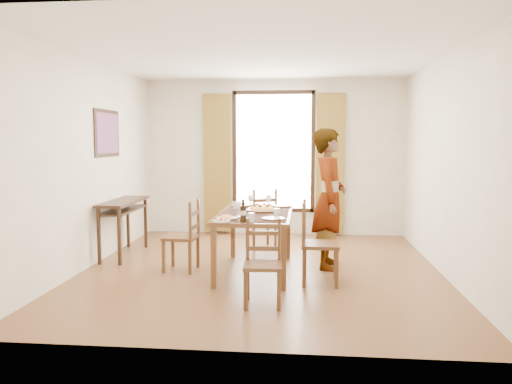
# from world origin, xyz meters

# --- Properties ---
(ground) EXTENTS (5.00, 5.00, 0.00)m
(ground) POSITION_xyz_m (0.00, 0.00, 0.00)
(ground) COLOR brown
(ground) RESTS_ON ground
(room_shell) EXTENTS (4.60, 5.10, 2.74)m
(room_shell) POSITION_xyz_m (-0.00, 0.13, 1.54)
(room_shell) COLOR silver
(room_shell) RESTS_ON ground
(console_table) EXTENTS (0.38, 1.20, 0.80)m
(console_table) POSITION_xyz_m (-2.03, 0.60, 0.68)
(console_table) COLOR black
(console_table) RESTS_ON ground
(dining_table) EXTENTS (0.90, 1.63, 0.76)m
(dining_table) POSITION_xyz_m (-0.07, -0.10, 0.69)
(dining_table) COLOR brown
(dining_table) RESTS_ON ground
(chair_west) EXTENTS (0.43, 0.43, 0.90)m
(chair_west) POSITION_xyz_m (-0.98, -0.13, 0.42)
(chair_west) COLOR #4F311A
(chair_west) RESTS_ON ground
(chair_north) EXTENTS (0.54, 0.54, 0.92)m
(chair_north) POSITION_xyz_m (-0.10, 1.29, 0.43)
(chair_north) COLOR #4F311A
(chair_north) RESTS_ON ground
(chair_south) EXTENTS (0.40, 0.40, 0.86)m
(chair_south) POSITION_xyz_m (0.13, -1.34, 0.40)
(chair_south) COLOR #4F311A
(chair_south) RESTS_ON ground
(chair_east) EXTENTS (0.43, 0.43, 0.96)m
(chair_east) POSITION_xyz_m (0.70, -0.54, 0.45)
(chair_east) COLOR #4F311A
(chair_east) RESTS_ON ground
(man) EXTENTS (0.76, 0.58, 1.80)m
(man) POSITION_xyz_m (0.86, 0.21, 0.90)
(man) COLOR #9799A0
(man) RESTS_ON ground
(plate_sw) EXTENTS (0.27, 0.27, 0.05)m
(plate_sw) POSITION_xyz_m (-0.34, -0.67, 0.78)
(plate_sw) COLOR silver
(plate_sw) RESTS_ON dining_table
(plate_se) EXTENTS (0.27, 0.27, 0.05)m
(plate_se) POSITION_xyz_m (0.19, -0.64, 0.78)
(plate_se) COLOR silver
(plate_se) RESTS_ON dining_table
(plate_nw) EXTENTS (0.27, 0.27, 0.05)m
(plate_nw) POSITION_xyz_m (-0.32, 0.47, 0.78)
(plate_nw) COLOR silver
(plate_nw) RESTS_ON dining_table
(plate_ne) EXTENTS (0.27, 0.27, 0.05)m
(plate_ne) POSITION_xyz_m (0.23, 0.46, 0.78)
(plate_ne) COLOR silver
(plate_ne) RESTS_ON dining_table
(pasta_platter) EXTENTS (0.40, 0.40, 0.10)m
(pasta_platter) POSITION_xyz_m (0.01, -0.00, 0.81)
(pasta_platter) COLOR #C05D18
(pasta_platter) RESTS_ON dining_table
(caprese_plate) EXTENTS (0.20, 0.20, 0.04)m
(caprese_plate) POSITION_xyz_m (-0.37, -0.85, 0.78)
(caprese_plate) COLOR silver
(caprese_plate) RESTS_ON dining_table
(wine_glass_a) EXTENTS (0.08, 0.08, 0.18)m
(wine_glass_a) POSITION_xyz_m (-0.23, -0.48, 0.85)
(wine_glass_a) COLOR white
(wine_glass_a) RESTS_ON dining_table
(wine_glass_b) EXTENTS (0.08, 0.08, 0.18)m
(wine_glass_b) POSITION_xyz_m (0.07, 0.28, 0.85)
(wine_glass_b) COLOR white
(wine_glass_b) RESTS_ON dining_table
(wine_glass_c) EXTENTS (0.08, 0.08, 0.18)m
(wine_glass_c) POSITION_xyz_m (-0.16, 0.27, 0.85)
(wine_glass_c) COLOR white
(wine_glass_c) RESTS_ON dining_table
(tumbler_a) EXTENTS (0.07, 0.07, 0.10)m
(tumbler_a) POSITION_xyz_m (0.22, -0.44, 0.81)
(tumbler_a) COLOR silver
(tumbler_a) RESTS_ON dining_table
(tumbler_b) EXTENTS (0.07, 0.07, 0.10)m
(tumbler_b) POSITION_xyz_m (-0.35, 0.17, 0.81)
(tumbler_b) COLOR silver
(tumbler_b) RESTS_ON dining_table
(tumbler_c) EXTENTS (0.07, 0.07, 0.10)m
(tumbler_c) POSITION_xyz_m (-0.04, -0.83, 0.81)
(tumbler_c) COLOR silver
(tumbler_c) RESTS_ON dining_table
(wine_bottle) EXTENTS (0.07, 0.07, 0.25)m
(wine_bottle) POSITION_xyz_m (-0.13, -0.81, 0.88)
(wine_bottle) COLOR black
(wine_bottle) RESTS_ON dining_table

